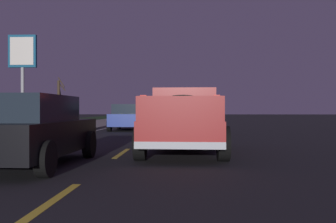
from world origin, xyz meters
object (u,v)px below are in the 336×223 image
pickup_truck (184,118)px  bare_tree_far (59,99)px  sedan_tan (179,119)px  gas_price_sign (22,59)px  sedan_blue (129,117)px  sedan_black (30,130)px

pickup_truck → bare_tree_far: size_ratio=1.20×
sedan_tan → bare_tree_far: bare_tree_far is taller
gas_price_sign → bare_tree_far: bearing=8.2°
sedan_blue → sedan_black: size_ratio=1.00×
pickup_truck → gas_price_sign: bearing=36.6°
sedan_blue → sedan_tan: size_ratio=0.99×
sedan_tan → sedan_black: size_ratio=1.00×
bare_tree_far → sedan_tan: bearing=-148.9°
pickup_truck → sedan_tan: (7.40, 0.25, -0.20)m
pickup_truck → sedan_blue: bearing=15.5°
sedan_blue → bare_tree_far: bearing=30.4°
sedan_tan → gas_price_sign: size_ratio=0.71×
sedan_blue → bare_tree_far: (16.44, 9.63, 1.48)m
sedan_tan → pickup_truck: bearing=-178.1°
sedan_blue → bare_tree_far: size_ratio=0.97×
sedan_blue → bare_tree_far: 19.11m
pickup_truck → sedan_black: bearing=130.3°
sedan_black → sedan_tan: bearing=-16.9°
sedan_tan → sedan_black: same height
sedan_blue → gas_price_sign: size_ratio=0.70×
sedan_black → sedan_blue: bearing=-0.2°
pickup_truck → gas_price_sign: 18.76m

